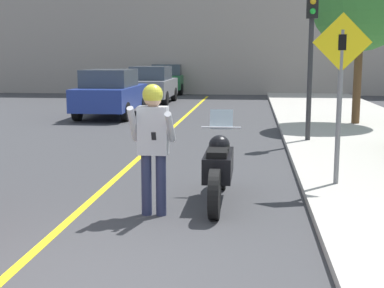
{
  "coord_description": "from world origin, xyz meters",
  "views": [
    {
      "loc": [
        1.78,
        -4.58,
        2.16
      ],
      "look_at": [
        0.89,
        3.33,
        0.84
      ],
      "focal_mm": 50.0,
      "sensor_mm": 36.0,
      "label": 1
    }
  ],
  "objects_px": {
    "crossing_sign": "(340,83)",
    "parked_car_blue": "(111,93)",
    "parked_car_green": "(169,79)",
    "street_tree": "(361,1)",
    "traffic_light": "(311,34)",
    "person_biker": "(153,135)",
    "parked_car_grey": "(152,84)",
    "motorcycle": "(219,168)"
  },
  "relations": [
    {
      "from": "person_biker",
      "to": "parked_car_blue",
      "type": "xyz_separation_m",
      "value": [
        -3.69,
        11.58,
        -0.25
      ]
    },
    {
      "from": "person_biker",
      "to": "traffic_light",
      "type": "relative_size",
      "value": 0.49
    },
    {
      "from": "person_biker",
      "to": "parked_car_green",
      "type": "xyz_separation_m",
      "value": [
        -3.46,
        23.57,
        -0.25
      ]
    },
    {
      "from": "traffic_light",
      "to": "parked_car_grey",
      "type": "distance_m",
      "value": 12.68
    },
    {
      "from": "traffic_light",
      "to": "motorcycle",
      "type": "bearing_deg",
      "value": -108.75
    },
    {
      "from": "traffic_light",
      "to": "parked_car_blue",
      "type": "distance_m",
      "value": 8.53
    },
    {
      "from": "traffic_light",
      "to": "street_tree",
      "type": "xyz_separation_m",
      "value": [
        1.78,
        3.52,
        1.07
      ]
    },
    {
      "from": "traffic_light",
      "to": "parked_car_green",
      "type": "distance_m",
      "value": 18.51
    },
    {
      "from": "parked_car_green",
      "to": "street_tree",
      "type": "bearing_deg",
      "value": -60.27
    },
    {
      "from": "parked_car_grey",
      "to": "crossing_sign",
      "type": "bearing_deg",
      "value": -69.11
    },
    {
      "from": "parked_car_green",
      "to": "person_biker",
      "type": "bearing_deg",
      "value": -81.65
    },
    {
      "from": "street_tree",
      "to": "motorcycle",
      "type": "bearing_deg",
      "value": -112.04
    },
    {
      "from": "crossing_sign",
      "to": "parked_car_blue",
      "type": "bearing_deg",
      "value": 122.67
    },
    {
      "from": "person_biker",
      "to": "crossing_sign",
      "type": "distance_m",
      "value": 3.21
    },
    {
      "from": "motorcycle",
      "to": "person_biker",
      "type": "distance_m",
      "value": 1.27
    },
    {
      "from": "traffic_light",
      "to": "person_biker",
      "type": "bearing_deg",
      "value": -113.38
    },
    {
      "from": "crossing_sign",
      "to": "parked_car_green",
      "type": "distance_m",
      "value": 22.77
    },
    {
      "from": "motorcycle",
      "to": "parked_car_green",
      "type": "xyz_separation_m",
      "value": [
        -4.29,
        22.8,
        0.34
      ]
    },
    {
      "from": "street_tree",
      "to": "parked_car_blue",
      "type": "height_order",
      "value": "street_tree"
    },
    {
      "from": "parked_car_blue",
      "to": "parked_car_green",
      "type": "distance_m",
      "value": 11.99
    },
    {
      "from": "person_biker",
      "to": "parked_car_grey",
      "type": "bearing_deg",
      "value": 100.75
    },
    {
      "from": "street_tree",
      "to": "crossing_sign",
      "type": "bearing_deg",
      "value": -102.45
    },
    {
      "from": "parked_car_blue",
      "to": "parked_car_grey",
      "type": "bearing_deg",
      "value": 85.83
    },
    {
      "from": "person_biker",
      "to": "street_tree",
      "type": "relative_size",
      "value": 0.35
    },
    {
      "from": "street_tree",
      "to": "parked_car_blue",
      "type": "xyz_separation_m",
      "value": [
        -8.14,
        1.87,
        -2.89
      ]
    },
    {
      "from": "motorcycle",
      "to": "traffic_light",
      "type": "relative_size",
      "value": 0.63
    },
    {
      "from": "crossing_sign",
      "to": "parked_car_grey",
      "type": "relative_size",
      "value": 0.64
    },
    {
      "from": "street_tree",
      "to": "traffic_light",
      "type": "bearing_deg",
      "value": -116.83
    },
    {
      "from": "motorcycle",
      "to": "crossing_sign",
      "type": "relative_size",
      "value": 0.86
    },
    {
      "from": "motorcycle",
      "to": "parked_car_grey",
      "type": "distance_m",
      "value": 16.99
    },
    {
      "from": "parked_car_blue",
      "to": "parked_car_grey",
      "type": "relative_size",
      "value": 1.0
    },
    {
      "from": "crossing_sign",
      "to": "parked_car_blue",
      "type": "xyz_separation_m",
      "value": [
        -6.36,
        9.93,
        -0.88
      ]
    },
    {
      "from": "traffic_light",
      "to": "parked_car_grey",
      "type": "relative_size",
      "value": 0.87
    },
    {
      "from": "street_tree",
      "to": "parked_car_blue",
      "type": "bearing_deg",
      "value": 167.05
    },
    {
      "from": "motorcycle",
      "to": "traffic_light",
      "type": "distance_m",
      "value": 6.12
    },
    {
      "from": "motorcycle",
      "to": "crossing_sign",
      "type": "bearing_deg",
      "value": 25.81
    },
    {
      "from": "crossing_sign",
      "to": "parked_car_grey",
      "type": "xyz_separation_m",
      "value": [
        -5.95,
        15.59,
        -0.88
      ]
    },
    {
      "from": "parked_car_blue",
      "to": "crossing_sign",
      "type": "bearing_deg",
      "value": -57.33
    },
    {
      "from": "motorcycle",
      "to": "crossing_sign",
      "type": "xyz_separation_m",
      "value": [
        1.84,
        0.89,
        1.22
      ]
    },
    {
      "from": "street_tree",
      "to": "parked_car_green",
      "type": "height_order",
      "value": "street_tree"
    },
    {
      "from": "crossing_sign",
      "to": "street_tree",
      "type": "xyz_separation_m",
      "value": [
        1.78,
        8.05,
        2.0
      ]
    },
    {
      "from": "parked_car_blue",
      "to": "parked_car_green",
      "type": "xyz_separation_m",
      "value": [
        0.23,
        11.98,
        0.0
      ]
    }
  ]
}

